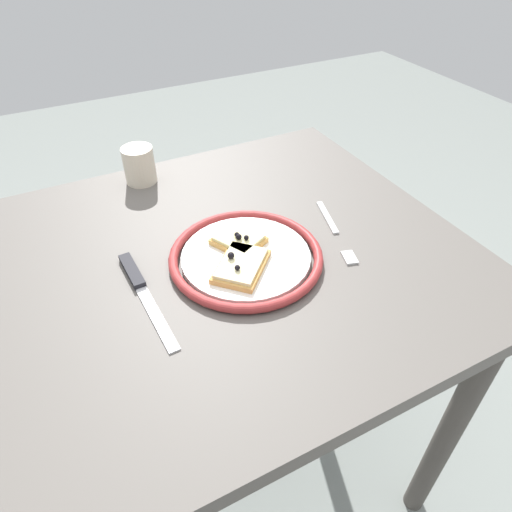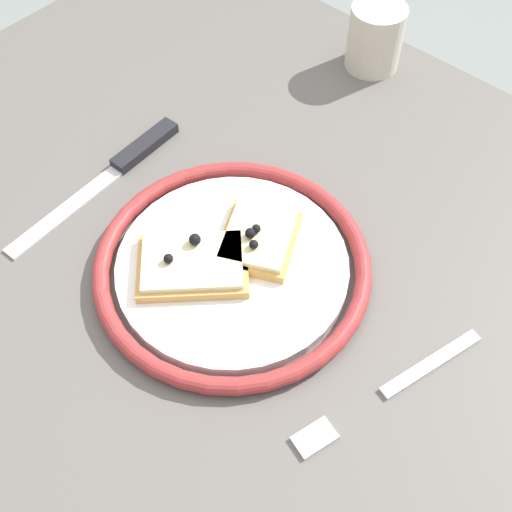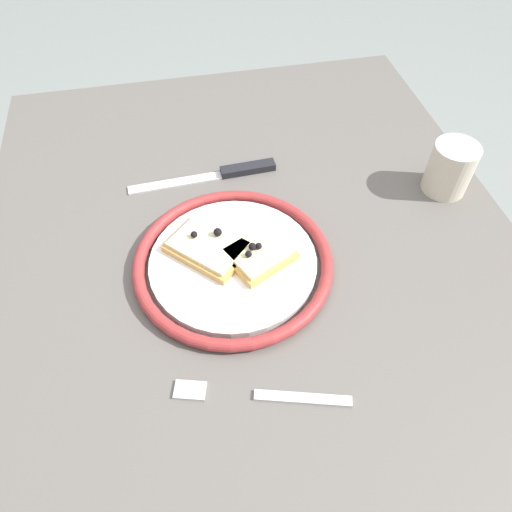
% 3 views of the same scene
% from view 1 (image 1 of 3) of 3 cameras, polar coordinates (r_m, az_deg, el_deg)
% --- Properties ---
extents(ground_plane, '(6.00, 6.00, 0.00)m').
position_cam_1_polar(ground_plane, '(1.45, -3.21, -24.32)').
color(ground_plane, gray).
extents(dining_table, '(0.91, 0.77, 0.78)m').
position_cam_1_polar(dining_table, '(0.90, -4.75, -5.49)').
color(dining_table, '#5B5651').
rests_on(dining_table, ground_plane).
extents(plate, '(0.27, 0.27, 0.02)m').
position_cam_1_polar(plate, '(0.80, -1.26, -0.07)').
color(plate, white).
rests_on(plate, dining_table).
extents(pizza_slice_near, '(0.10, 0.11, 0.03)m').
position_cam_1_polar(pizza_slice_near, '(0.82, -2.14, 1.99)').
color(pizza_slice_near, tan).
rests_on(pizza_slice_near, plate).
extents(pizza_slice_far, '(0.13, 0.13, 0.03)m').
position_cam_1_polar(pizza_slice_far, '(0.77, -1.90, -1.16)').
color(pizza_slice_far, tan).
rests_on(pizza_slice_far, plate).
extents(knife, '(0.03, 0.24, 0.01)m').
position_cam_1_polar(knife, '(0.79, -14.54, -3.27)').
color(knife, silver).
rests_on(knife, dining_table).
extents(fork, '(0.07, 0.20, 0.00)m').
position_cam_1_polar(fork, '(0.89, 9.88, 3.08)').
color(fork, silver).
rests_on(fork, dining_table).
extents(cup, '(0.07, 0.07, 0.08)m').
position_cam_1_polar(cup, '(1.05, -14.43, 10.98)').
color(cup, beige).
rests_on(cup, dining_table).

